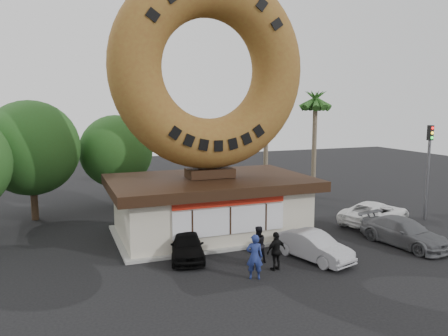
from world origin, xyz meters
TOP-DOWN VIEW (x-y plane):
  - ground at (0.00, 0.00)m, footprint 90.00×90.00m
  - donut_shop at (0.00, 5.98)m, footprint 11.20×7.20m
  - giant_donut at (0.00, 6.00)m, footprint 10.96×2.79m
  - tree_west at (-9.50, 13.00)m, footprint 6.00×6.00m
  - tree_mid at (-4.00, 15.00)m, footprint 5.20×5.20m
  - palm_near at (7.50, 14.00)m, footprint 2.60×2.60m
  - palm_far at (11.00, 12.50)m, footprint 2.60×2.60m
  - street_lamp at (-1.86, 16.00)m, footprint 2.11×0.20m
  - traffic_signal at (14.00, 3.99)m, footprint 0.30×0.38m
  - person_left at (-0.40, -0.85)m, footprint 0.84×0.70m
  - person_center at (0.54, 0.81)m, footprint 0.97×0.82m
  - person_right at (0.92, -0.30)m, footprint 1.10×0.65m
  - car_black at (-2.37, 2.66)m, footprint 2.39×4.13m
  - car_silver at (3.20, 0.25)m, footprint 2.51×4.27m
  - car_grey at (8.83, 0.36)m, footprint 2.75×5.12m
  - car_white at (10.16, 4.18)m, footprint 5.66×3.96m

SIDE VIEW (x-z plane):
  - ground at x=0.00m, z-range 0.00..0.00m
  - car_black at x=-2.37m, z-range 0.00..1.32m
  - car_silver at x=3.20m, z-range 0.00..1.33m
  - car_grey at x=8.83m, z-range 0.00..1.41m
  - car_white at x=10.16m, z-range 0.00..1.44m
  - person_right at x=0.92m, z-range 0.00..1.76m
  - person_center at x=0.54m, z-range 0.00..1.77m
  - person_left at x=-0.40m, z-range 0.00..1.96m
  - donut_shop at x=0.00m, z-range -0.13..3.67m
  - traffic_signal at x=14.00m, z-range 0.83..6.90m
  - tree_mid at x=-4.00m, z-range 0.70..7.33m
  - street_lamp at x=-1.86m, z-range 0.48..8.48m
  - tree_west at x=-9.50m, z-range 0.82..8.47m
  - palm_far at x=11.00m, z-range 3.11..11.86m
  - palm_near at x=7.50m, z-range 3.54..13.29m
  - giant_donut at x=0.00m, z-range 3.80..14.76m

